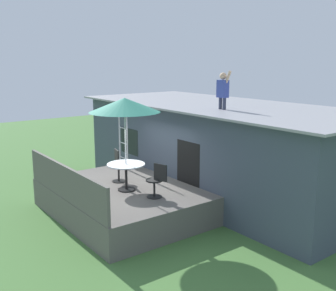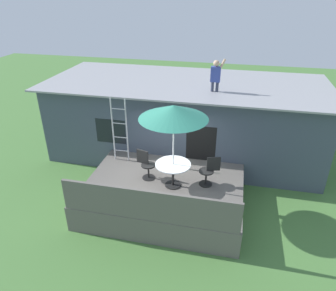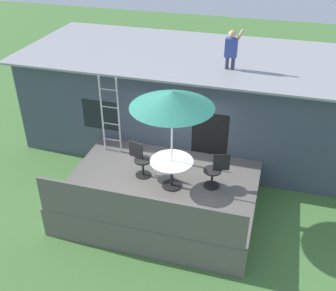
% 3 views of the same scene
% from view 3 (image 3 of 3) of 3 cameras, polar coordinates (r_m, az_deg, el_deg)
% --- Properties ---
extents(ground_plane, '(40.00, 40.00, 0.00)m').
position_cam_3_polar(ground_plane, '(10.76, -0.85, -8.45)').
color(ground_plane, '#477538').
extents(house, '(10.50, 4.50, 2.92)m').
position_cam_3_polar(house, '(12.94, 3.74, 6.54)').
color(house, '#424C5B').
rests_on(house, ground).
extents(deck, '(4.71, 3.62, 0.80)m').
position_cam_3_polar(deck, '(10.51, -0.87, -6.78)').
color(deck, '#605B56').
rests_on(deck, ground).
extents(deck_railing, '(4.61, 0.08, 0.90)m').
position_cam_3_polar(deck_railing, '(8.69, -4.31, -9.27)').
color(deck_railing, '#605B56').
rests_on(deck_railing, deck).
extents(patio_table, '(1.04, 1.04, 0.74)m').
position_cam_3_polar(patio_table, '(9.77, 0.51, -2.92)').
color(patio_table, black).
rests_on(patio_table, deck).
extents(patio_umbrella, '(1.90, 1.90, 2.54)m').
position_cam_3_polar(patio_umbrella, '(8.90, 0.57, 6.48)').
color(patio_umbrella, silver).
rests_on(patio_umbrella, deck).
extents(step_ladder, '(0.52, 0.04, 2.20)m').
position_cam_3_polar(step_ladder, '(11.03, -8.07, 4.16)').
color(step_ladder, silver).
rests_on(step_ladder, deck).
extents(person_figure, '(0.47, 0.20, 1.11)m').
position_cam_3_polar(person_figure, '(11.14, 8.89, 13.45)').
color(person_figure, '#33384C').
rests_on(person_figure, house).
extents(patio_chair_left, '(0.61, 0.44, 0.92)m').
position_cam_3_polar(patio_chair_left, '(10.28, -3.89, -1.95)').
color(patio_chair_left, black).
rests_on(patio_chair_left, deck).
extents(patio_chair_right, '(0.61, 0.44, 0.92)m').
position_cam_3_polar(patio_chair_right, '(9.91, 6.66, -3.51)').
color(patio_chair_right, black).
rests_on(patio_chair_right, deck).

